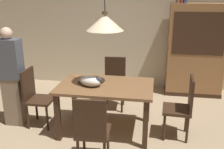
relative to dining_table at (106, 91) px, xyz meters
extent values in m
cube|color=beige|center=(0.11, 2.13, 0.80)|extent=(6.40, 0.10, 2.90)
cube|color=brown|center=(0.00, 0.00, 0.08)|extent=(1.40, 0.90, 0.04)
cube|color=#382316|center=(-0.62, -0.39, -0.29)|extent=(0.07, 0.07, 0.71)
cube|color=#382316|center=(0.62, -0.39, -0.29)|extent=(0.07, 0.07, 0.71)
cube|color=#382316|center=(-0.62, 0.39, -0.29)|extent=(0.07, 0.07, 0.71)
cube|color=#382316|center=(0.62, 0.39, -0.29)|extent=(0.07, 0.07, 0.71)
cube|color=#382316|center=(-1.05, 0.00, -0.22)|extent=(0.40, 0.40, 0.04)
cube|color=#322014|center=(-1.23, 0.00, 0.04)|extent=(0.04, 0.38, 0.48)
cylinder|color=#382316|center=(-0.89, -0.16, -0.44)|extent=(0.04, 0.04, 0.41)
cylinder|color=#382316|center=(-0.89, 0.16, -0.44)|extent=(0.04, 0.04, 0.41)
cylinder|color=#382316|center=(-1.21, -0.16, -0.44)|extent=(0.04, 0.04, 0.41)
cylinder|color=#382316|center=(-1.21, 0.16, -0.44)|extent=(0.04, 0.04, 0.41)
cube|color=#382316|center=(1.05, 0.00, -0.22)|extent=(0.42, 0.42, 0.04)
cube|color=#322014|center=(1.23, -0.01, 0.04)|extent=(0.05, 0.38, 0.48)
cylinder|color=#382316|center=(0.90, 0.17, -0.44)|extent=(0.04, 0.04, 0.41)
cylinder|color=#382316|center=(0.88, -0.15, -0.44)|extent=(0.04, 0.04, 0.41)
cylinder|color=#382316|center=(1.22, 0.15, -0.44)|extent=(0.04, 0.04, 0.41)
cylinder|color=#382316|center=(1.20, -0.17, -0.44)|extent=(0.04, 0.04, 0.41)
cube|color=#382316|center=(0.00, -0.80, -0.22)|extent=(0.42, 0.42, 0.04)
cube|color=#322014|center=(0.01, -0.98, 0.04)|extent=(0.38, 0.06, 0.48)
cylinder|color=#382316|center=(0.15, -0.63, -0.44)|extent=(0.04, 0.04, 0.41)
cylinder|color=#382316|center=(-0.17, -0.65, -0.44)|extent=(0.04, 0.04, 0.41)
cube|color=#382316|center=(0.00, 0.80, -0.22)|extent=(0.42, 0.42, 0.04)
cube|color=#322014|center=(-0.01, 0.98, 0.04)|extent=(0.38, 0.05, 0.48)
cylinder|color=#382316|center=(-0.15, 0.63, -0.44)|extent=(0.04, 0.04, 0.41)
cylinder|color=#382316|center=(0.17, 0.65, -0.44)|extent=(0.04, 0.04, 0.41)
cylinder|color=#382316|center=(-0.17, 0.95, -0.44)|extent=(0.04, 0.04, 0.41)
cylinder|color=#382316|center=(0.15, 0.97, -0.44)|extent=(0.04, 0.04, 0.41)
ellipsoid|color=silver|center=(-0.21, -0.08, 0.18)|extent=(0.39, 0.32, 0.15)
sphere|color=#333338|center=(-0.08, -0.10, 0.20)|extent=(0.11, 0.11, 0.11)
cylinder|color=#333338|center=(-0.33, -0.02, 0.13)|extent=(0.18, 0.04, 0.04)
cone|color=beige|center=(0.00, 0.00, 1.01)|extent=(0.52, 0.52, 0.22)
cylinder|color=#513D23|center=(0.00, 0.00, 1.14)|extent=(0.08, 0.08, 0.04)
cube|color=olive|center=(1.50, 1.80, 0.28)|extent=(1.10, 0.44, 1.85)
cube|color=#382316|center=(1.50, 1.57, 0.65)|extent=(0.97, 0.01, 0.81)
cube|color=#382316|center=(1.50, 1.80, -0.61)|extent=(1.12, 0.45, 0.08)
cube|color=#84705B|center=(-1.48, -0.03, -0.26)|extent=(0.30, 0.20, 0.78)
cube|color=#4C515B|center=(-1.48, -0.03, 0.44)|extent=(0.36, 0.22, 0.62)
sphere|color=#DBB293|center=(-1.48, -0.03, 0.83)|extent=(0.18, 0.18, 0.18)
camera|label=1|loc=(0.69, -3.53, 1.43)|focal=41.60mm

